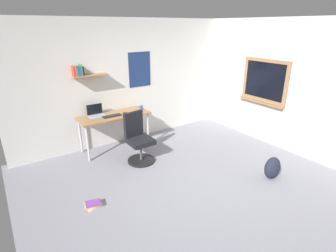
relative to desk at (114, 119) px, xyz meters
name	(u,v)px	position (x,y,z in m)	size (l,w,h in m)	color
ground_plane	(199,187)	(0.51, -2.08, -0.67)	(5.20, 5.20, 0.00)	gray
wall_back	(127,82)	(0.50, 0.36, 0.63)	(5.00, 0.30, 2.60)	silver
wall_right	(297,89)	(2.95, -2.06, 0.63)	(0.22, 5.00, 2.60)	silver
desk	(114,119)	(0.00, 0.00, 0.00)	(1.43, 0.57, 0.75)	#997047
office_chair	(139,141)	(0.15, -0.74, -0.26)	(0.52, 0.52, 0.95)	black
laptop	(96,113)	(-0.32, 0.14, 0.14)	(0.31, 0.21, 0.23)	#ADAFB5
keyboard	(112,116)	(-0.07, -0.07, 0.09)	(0.37, 0.13, 0.02)	black
computer_mouse	(125,113)	(0.21, -0.07, 0.10)	(0.10, 0.06, 0.03)	#262628
coffee_mug	(141,108)	(0.62, -0.02, 0.13)	(0.08, 0.08, 0.09)	#334CA5
backpack	(272,168)	(1.71, -2.58, -0.47)	(0.32, 0.22, 0.39)	#1E2333
book_stack_on_floor	(93,205)	(-1.07, -1.61, -0.63)	(0.24, 0.19, 0.08)	silver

